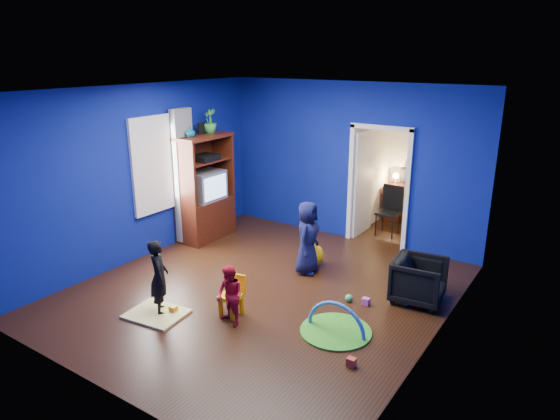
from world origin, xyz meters
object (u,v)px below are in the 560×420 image
Objects in this scene: child_navy at (308,238)px; hopper_ball at (312,255)px; kid_chair at (231,298)px; toddler_red at (230,296)px; tv_armoire at (204,187)px; study_desk at (406,204)px; child_black at (159,277)px; vase at (190,132)px; armchair at (419,280)px; crt_tv at (206,186)px; folding_chair at (388,212)px; play_mat at (336,331)px.

child_navy reaches higher than hopper_ball.
toddler_red is at bearing -63.78° from kid_chair.
study_desk is at bearing 46.88° from tv_armoire.
tv_armoire is at bearing 70.94° from child_navy.
child_black is at bearing -110.63° from hopper_ball.
tv_armoire is (0.00, 0.30, -1.07)m from vase.
vase is 0.09× the size of tv_armoire.
vase is at bearing 84.26° from armchair.
hopper_ball is (-0.05, 2.19, -0.21)m from toddler_red.
armchair is at bearing 31.59° from kid_chair.
crt_tv is at bearing -19.75° from child_black.
armchair is 2.71m from folding_chair.
toddler_red is 0.88× the size of folding_chair.
crt_tv is 4.09m from play_mat.
kid_chair is at bearing -92.74° from hopper_ball.
child_navy is at bearing -99.66° from folding_chair.
tv_armoire is at bearing -144.00° from folding_chair.
child_black is 0.99m from kid_chair.
play_mat is at bearing -20.41° from vase.
tv_armoire reaches higher than kid_chair.
study_desk is (0.39, 5.25, -0.03)m from toddler_red.
vase reaches higher than play_mat.
folding_chair is (2.81, 2.34, -1.59)m from vase.
armchair is at bearing 67.46° from play_mat.
study_desk is (2.81, 3.00, -0.60)m from tv_armoire.
toddler_red is 1.15× the size of crt_tv.
kid_chair is (-0.15, -1.74, -0.34)m from child_navy.
child_navy reaches higher than kid_chair.
armchair is 0.68× the size of child_black.
study_desk reaches higher than hopper_ball.
tv_armoire is at bearing -19.05° from child_black.
kid_chair is 4.13m from folding_chair.
child_black is 1.03m from toddler_red.
vase is at bearing 159.59° from play_mat.
folding_chair is at bearing 77.91° from hopper_ball.
toddler_red is at bearing 168.29° from child_navy.
crt_tv is (0.04, 0.00, 0.04)m from tv_armoire.
folding_chair is (0.45, 2.10, 0.27)m from hopper_ball.
tv_armoire is 4.16m from study_desk.
hopper_ball is (2.32, -0.06, -0.83)m from crt_tv.
kid_chair is at bearing 143.15° from toddler_red.
vase reaches higher than crt_tv.
child_navy reaches higher than folding_chair.
armchair is at bearing -3.71° from tv_armoire.
crt_tv is at bearing 82.41° from vase.
child_black is at bearing -106.79° from folding_chair.
play_mat is at bearing 41.92° from toddler_red.
tv_armoire reaches higher than folding_chair.
play_mat is (3.64, -1.66, -0.97)m from tv_armoire.
child_black is 2.92m from crt_tv.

